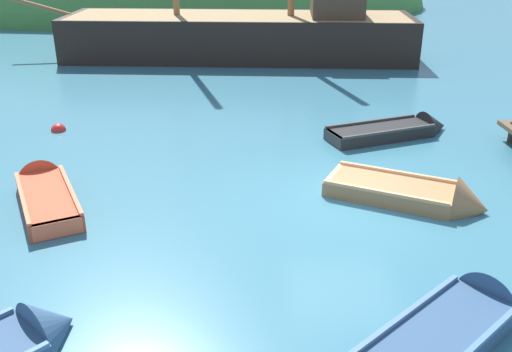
{
  "coord_description": "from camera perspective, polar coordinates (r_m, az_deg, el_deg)",
  "views": [
    {
      "loc": [
        -2.53,
        -10.91,
        5.45
      ],
      "look_at": [
        -1.94,
        1.08,
        0.13
      ],
      "focal_mm": 39.45,
      "sensor_mm": 36.0,
      "label": 1
    }
  ],
  "objects": [
    {
      "name": "shore_hill",
      "position": [
        44.46,
        -10.81,
        16.44
      ],
      "size": [
        41.02,
        21.02,
        13.41
      ],
      "primitive_type": "ellipsoid",
      "color": "#477F3D",
      "rests_on": "ground"
    },
    {
      "name": "rowboat_center",
      "position": [
        13.11,
        -20.6,
        -1.73
      ],
      "size": [
        2.28,
        3.53,
        0.98
      ],
      "rotation": [
        0.0,
        0.0,
        1.98
      ],
      "color": "#C64C2D",
      "rests_on": "ground"
    },
    {
      "name": "rowboat_far",
      "position": [
        16.58,
        14.12,
        4.35
      ],
      "size": [
        3.87,
        2.16,
        0.98
      ],
      "rotation": [
        0.0,
        0.0,
        0.33
      ],
      "color": "black",
      "rests_on": "ground"
    },
    {
      "name": "buoy_red",
      "position": [
        17.5,
        -19.38,
        4.36
      ],
      "size": [
        0.43,
        0.43,
        0.43
      ],
      "primitive_type": "sphere",
      "color": "red",
      "rests_on": "ground"
    },
    {
      "name": "rowboat_portside",
      "position": [
        12.65,
        16.18,
        -2.1
      ],
      "size": [
        3.59,
        2.7,
        1.22
      ],
      "rotation": [
        0.0,
        0.0,
        5.79
      ],
      "color": "#9E7047",
      "rests_on": "ground"
    },
    {
      "name": "rowboat_outer_right",
      "position": [
        8.98,
        19.66,
        -14.24
      ],
      "size": [
        3.41,
        3.09,
        1.04
      ],
      "rotation": [
        0.0,
        0.0,
        0.69
      ],
      "color": "#335175",
      "rests_on": "ground"
    },
    {
      "name": "ground_plane",
      "position": [
        12.45,
        9.23,
        -2.39
      ],
      "size": [
        120.0,
        120.0,
        0.0
      ],
      "primitive_type": "plane",
      "color": "teal"
    },
    {
      "name": "sailing_ship",
      "position": [
        26.16,
        -1.38,
        13.4
      ],
      "size": [
        18.21,
        5.56,
        10.98
      ],
      "rotation": [
        0.0,
        0.0,
        3.04
      ],
      "color": "black",
      "rests_on": "ground"
    }
  ]
}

